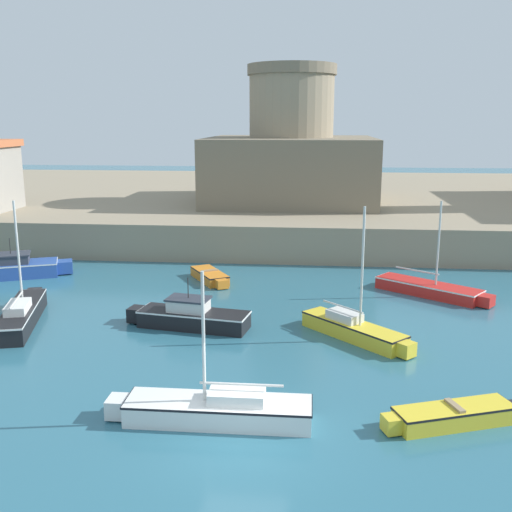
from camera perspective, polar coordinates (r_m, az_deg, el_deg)
ground_plane at (r=17.43m, az=-1.30°, el=-17.53°), size 200.00×200.00×0.00m
quay_seawall at (r=56.65m, az=3.57°, el=5.11°), size 120.00×40.00×2.36m
sailboat_black_0 at (r=28.41m, az=-21.41°, el=-5.10°), size 2.73×6.38×5.43m
motorboat_black_1 at (r=26.22m, az=-6.27°, el=-5.72°), size 5.54×2.28×2.22m
sailboat_white_2 at (r=18.42m, az=-3.84°, el=-14.27°), size 6.17×1.42×4.63m
dinghy_orange_3 at (r=33.48m, az=-4.38°, el=-1.90°), size 2.65×3.65×0.62m
sailboat_red_5 at (r=31.97m, az=16.29°, el=-3.00°), size 5.50×4.52×4.90m
sailboat_yellow_7 at (r=25.10m, az=9.33°, el=-6.83°), size 4.43×4.47×5.53m
dinghy_yellow_8 at (r=19.15m, az=18.11°, el=-14.20°), size 4.15×2.19×0.64m
motorboat_blue_9 at (r=36.94m, az=-22.33°, el=-1.07°), size 6.44×3.85×2.28m
fortress at (r=48.52m, az=3.34°, el=9.39°), size 13.01×13.01×10.60m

